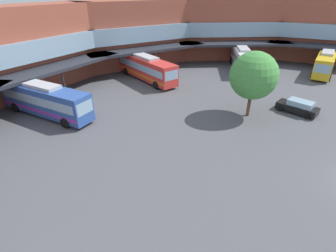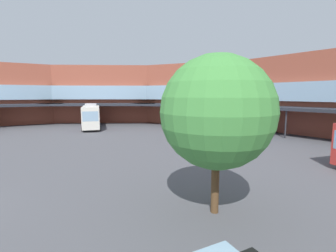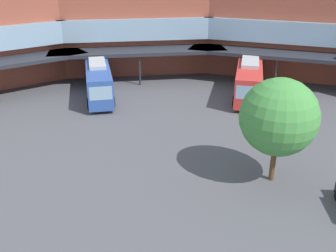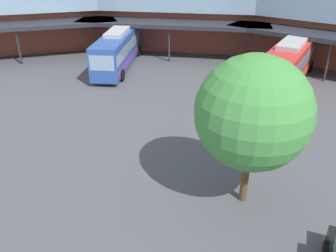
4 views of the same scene
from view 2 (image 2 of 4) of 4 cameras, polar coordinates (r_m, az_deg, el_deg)
station_building at (r=25.50m, az=17.52°, el=7.17°), size 86.77×47.72×10.85m
bus_1 at (r=41.95m, az=-17.59°, el=2.38°), size 12.01×6.82×3.92m
bus_2 at (r=33.48m, az=16.69°, el=1.03°), size 3.31×12.02×3.70m
plaza_tree at (r=10.86m, az=11.44°, el=3.17°), size 5.06×5.06×7.17m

